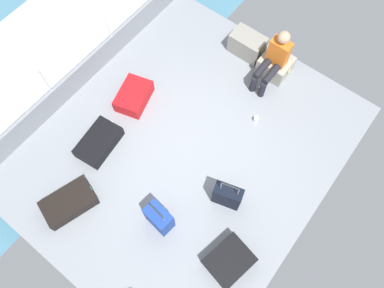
{
  "coord_description": "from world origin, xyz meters",
  "views": [
    {
      "loc": [
        1.5,
        -1.77,
        5.35
      ],
      "look_at": [
        0.12,
        0.01,
        0.25
      ],
      "focal_mm": 33.6,
      "sensor_mm": 36.0,
      "label": 1
    }
  ],
  "objects_px": {
    "suitcase_0": "(99,142)",
    "suitcase_2": "(134,96)",
    "cargo_crate_0": "(247,44)",
    "paper_cup": "(256,119)",
    "suitcase_3": "(69,203)",
    "passenger_seated": "(274,59)",
    "suitcase_1": "(159,218)",
    "suitcase_4": "(229,261)",
    "cargo_crate_1": "(275,65)",
    "suitcase_5": "(227,196)"
  },
  "relations": [
    {
      "from": "suitcase_0",
      "to": "suitcase_3",
      "type": "relative_size",
      "value": 0.93
    },
    {
      "from": "cargo_crate_1",
      "to": "suitcase_4",
      "type": "height_order",
      "value": "cargo_crate_1"
    },
    {
      "from": "suitcase_1",
      "to": "suitcase_2",
      "type": "distance_m",
      "value": 2.16
    },
    {
      "from": "suitcase_1",
      "to": "paper_cup",
      "type": "relative_size",
      "value": 6.55
    },
    {
      "from": "suitcase_2",
      "to": "suitcase_3",
      "type": "xyz_separation_m",
      "value": [
        0.45,
        -1.97,
        -0.02
      ]
    },
    {
      "from": "suitcase_3",
      "to": "suitcase_4",
      "type": "height_order",
      "value": "suitcase_4"
    },
    {
      "from": "suitcase_0",
      "to": "suitcase_2",
      "type": "height_order",
      "value": "suitcase_2"
    },
    {
      "from": "cargo_crate_0",
      "to": "cargo_crate_1",
      "type": "distance_m",
      "value": 0.63
    },
    {
      "from": "cargo_crate_1",
      "to": "suitcase_4",
      "type": "xyz_separation_m",
      "value": [
        1.26,
        -3.15,
        -0.06
      ]
    },
    {
      "from": "passenger_seated",
      "to": "suitcase_4",
      "type": "relative_size",
      "value": 1.5
    },
    {
      "from": "suitcase_1",
      "to": "suitcase_5",
      "type": "xyz_separation_m",
      "value": [
        0.58,
        0.86,
        -0.0
      ]
    },
    {
      "from": "suitcase_3",
      "to": "suitcase_4",
      "type": "distance_m",
      "value": 2.5
    },
    {
      "from": "cargo_crate_0",
      "to": "paper_cup",
      "type": "xyz_separation_m",
      "value": [
        0.94,
        -1.08,
        -0.15
      ]
    },
    {
      "from": "cargo_crate_1",
      "to": "suitcase_5",
      "type": "bearing_deg",
      "value": -73.89
    },
    {
      "from": "suitcase_0",
      "to": "suitcase_4",
      "type": "relative_size",
      "value": 1.15
    },
    {
      "from": "suitcase_4",
      "to": "cargo_crate_1",
      "type": "bearing_deg",
      "value": 111.75
    },
    {
      "from": "passenger_seated",
      "to": "suitcase_2",
      "type": "bearing_deg",
      "value": -131.08
    },
    {
      "from": "suitcase_3",
      "to": "cargo_crate_0",
      "type": "bearing_deg",
      "value": 83.12
    },
    {
      "from": "cargo_crate_0",
      "to": "suitcase_5",
      "type": "bearing_deg",
      "value": -61.86
    },
    {
      "from": "cargo_crate_0",
      "to": "paper_cup",
      "type": "distance_m",
      "value": 1.44
    },
    {
      "from": "paper_cup",
      "to": "suitcase_3",
      "type": "bearing_deg",
      "value": -115.98
    },
    {
      "from": "suitcase_3",
      "to": "suitcase_5",
      "type": "bearing_deg",
      "value": 39.37
    },
    {
      "from": "cargo_crate_1",
      "to": "suitcase_4",
      "type": "distance_m",
      "value": 3.39
    },
    {
      "from": "cargo_crate_0",
      "to": "suitcase_0",
      "type": "height_order",
      "value": "cargo_crate_0"
    },
    {
      "from": "paper_cup",
      "to": "cargo_crate_0",
      "type": "bearing_deg",
      "value": 130.85
    },
    {
      "from": "suitcase_5",
      "to": "paper_cup",
      "type": "distance_m",
      "value": 1.49
    },
    {
      "from": "suitcase_2",
      "to": "suitcase_4",
      "type": "height_order",
      "value": "suitcase_2"
    },
    {
      "from": "passenger_seated",
      "to": "suitcase_1",
      "type": "height_order",
      "value": "passenger_seated"
    },
    {
      "from": "suitcase_3",
      "to": "suitcase_5",
      "type": "xyz_separation_m",
      "value": [
        1.82,
        1.49,
        0.15
      ]
    },
    {
      "from": "suitcase_0",
      "to": "suitcase_1",
      "type": "xyz_separation_m",
      "value": [
        1.57,
        -0.36,
        0.15
      ]
    },
    {
      "from": "suitcase_1",
      "to": "paper_cup",
      "type": "bearing_deg",
      "value": 85.57
    },
    {
      "from": "suitcase_0",
      "to": "cargo_crate_1",
      "type": "bearing_deg",
      "value": 63.86
    },
    {
      "from": "suitcase_2",
      "to": "suitcase_5",
      "type": "relative_size",
      "value": 1.04
    },
    {
      "from": "cargo_crate_1",
      "to": "suitcase_5",
      "type": "xyz_separation_m",
      "value": [
        0.71,
        -2.44,
        0.08
      ]
    },
    {
      "from": "cargo_crate_0",
      "to": "suitcase_3",
      "type": "xyz_separation_m",
      "value": [
        -0.48,
        -3.99,
        -0.1
      ]
    },
    {
      "from": "cargo_crate_0",
      "to": "paper_cup",
      "type": "relative_size",
      "value": 6.42
    },
    {
      "from": "cargo_crate_0",
      "to": "suitcase_3",
      "type": "height_order",
      "value": "cargo_crate_0"
    },
    {
      "from": "suitcase_4",
      "to": "suitcase_5",
      "type": "bearing_deg",
      "value": 127.95
    },
    {
      "from": "suitcase_5",
      "to": "suitcase_1",
      "type": "bearing_deg",
      "value": -123.87
    },
    {
      "from": "cargo_crate_0",
      "to": "passenger_seated",
      "type": "height_order",
      "value": "passenger_seated"
    },
    {
      "from": "cargo_crate_0",
      "to": "suitcase_4",
      "type": "distance_m",
      "value": 3.72
    },
    {
      "from": "suitcase_4",
      "to": "paper_cup",
      "type": "distance_m",
      "value": 2.33
    },
    {
      "from": "suitcase_2",
      "to": "paper_cup",
      "type": "height_order",
      "value": "suitcase_2"
    },
    {
      "from": "suitcase_1",
      "to": "suitcase_3",
      "type": "relative_size",
      "value": 0.76
    },
    {
      "from": "cargo_crate_0",
      "to": "passenger_seated",
      "type": "xyz_separation_m",
      "value": [
        0.63,
        -0.23,
        0.33
      ]
    },
    {
      "from": "passenger_seated",
      "to": "suitcase_4",
      "type": "xyz_separation_m",
      "value": [
        1.26,
        -2.98,
        -0.43
      ]
    },
    {
      "from": "cargo_crate_0",
      "to": "suitcase_2",
      "type": "bearing_deg",
      "value": -114.7
    },
    {
      "from": "suitcase_4",
      "to": "suitcase_0",
      "type": "bearing_deg",
      "value": 175.68
    },
    {
      "from": "passenger_seated",
      "to": "paper_cup",
      "type": "distance_m",
      "value": 1.03
    },
    {
      "from": "suitcase_3",
      "to": "paper_cup",
      "type": "xyz_separation_m",
      "value": [
        1.42,
        2.91,
        -0.06
      ]
    }
  ]
}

